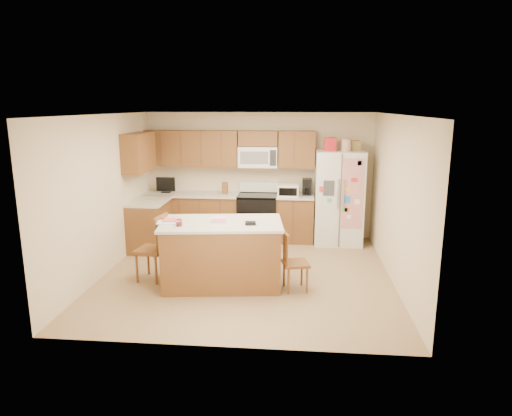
# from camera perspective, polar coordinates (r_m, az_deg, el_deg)

# --- Properties ---
(ground) EXTENTS (4.50, 4.50, 0.00)m
(ground) POSITION_cam_1_polar(r_m,az_deg,el_deg) (7.35, -1.16, -8.27)
(ground) COLOR #947556
(ground) RESTS_ON ground
(room_shell) EXTENTS (4.60, 4.60, 2.52)m
(room_shell) POSITION_cam_1_polar(r_m,az_deg,el_deg) (6.96, -1.22, 2.86)
(room_shell) COLOR beige
(room_shell) RESTS_ON ground
(cabinetry) EXTENTS (3.36, 1.56, 2.15)m
(cabinetry) POSITION_cam_1_polar(r_m,az_deg,el_deg) (8.95, -6.16, 1.59)
(cabinetry) COLOR brown
(cabinetry) RESTS_ON ground
(stove) EXTENTS (0.76, 0.65, 1.13)m
(stove) POSITION_cam_1_polar(r_m,az_deg,el_deg) (9.05, 0.20, -1.07)
(stove) COLOR black
(stove) RESTS_ON ground
(refrigerator) EXTENTS (0.90, 0.79, 2.04)m
(refrigerator) POSITION_cam_1_polar(r_m,az_deg,el_deg) (8.89, 10.30, 1.42)
(refrigerator) COLOR white
(refrigerator) RESTS_ON ground
(island) EXTENTS (1.87, 1.22, 1.06)m
(island) POSITION_cam_1_polar(r_m,az_deg,el_deg) (6.82, -4.28, -5.65)
(island) COLOR brown
(island) RESTS_ON ground
(windsor_chair_left) EXTENTS (0.49, 0.51, 1.03)m
(windsor_chair_left) POSITION_cam_1_polar(r_m,az_deg,el_deg) (7.15, -12.77, -5.07)
(windsor_chair_left) COLOR brown
(windsor_chair_left) RESTS_ON ground
(windsor_chair_back) EXTENTS (0.49, 0.47, 0.95)m
(windsor_chair_back) POSITION_cam_1_polar(r_m,az_deg,el_deg) (7.43, -4.39, -4.43)
(windsor_chair_back) COLOR brown
(windsor_chair_back) RESTS_ON ground
(windsor_chair_right) EXTENTS (0.44, 0.45, 0.87)m
(windsor_chair_right) POSITION_cam_1_polar(r_m,az_deg,el_deg) (6.64, 4.77, -6.86)
(windsor_chair_right) COLOR brown
(windsor_chair_right) RESTS_ON ground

